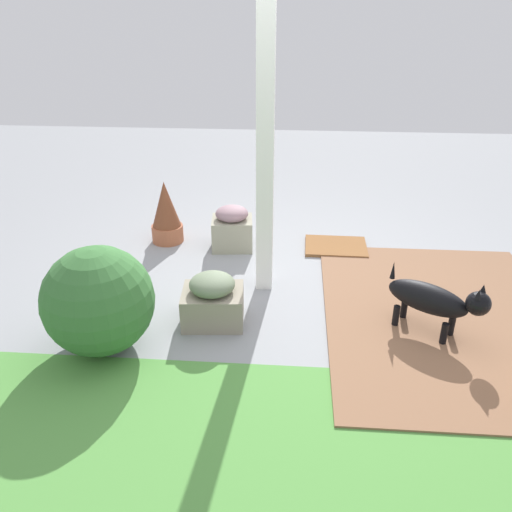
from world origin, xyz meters
TOP-DOWN VIEW (x-y plane):
  - ground_plane at (0.00, 0.00)m, footprint 12.00×12.00m
  - brick_path at (-1.18, 0.33)m, footprint 1.80×2.40m
  - porch_pillar at (0.21, -0.07)m, footprint 0.13×0.13m
  - stone_planter_nearest at (0.57, -0.81)m, footprint 0.42×0.37m
  - stone_planter_mid at (0.56, 0.50)m, footprint 0.48×0.40m
  - round_shrub at (1.27, 0.88)m, footprint 0.75×0.75m
  - terracotta_pot_spiky at (1.24, -0.91)m, footprint 0.31×0.31m
  - dog at (-1.02, 0.55)m, footprint 0.66×0.53m
  - doormat at (-0.44, -0.87)m, footprint 0.60×0.47m

SIDE VIEW (x-z plane):
  - ground_plane at x=0.00m, z-range 0.00..0.00m
  - brick_path at x=-1.18m, z-range 0.00..0.02m
  - doormat at x=-0.44m, z-range 0.00..0.03m
  - stone_planter_mid at x=0.56m, z-range -0.01..0.38m
  - stone_planter_nearest at x=0.57m, z-range -0.01..0.42m
  - dog at x=-1.02m, z-range 0.04..0.53m
  - terracotta_pot_spiky at x=1.24m, z-range -0.01..0.61m
  - round_shrub at x=1.27m, z-range 0.00..0.75m
  - porch_pillar at x=0.21m, z-range 0.00..2.20m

